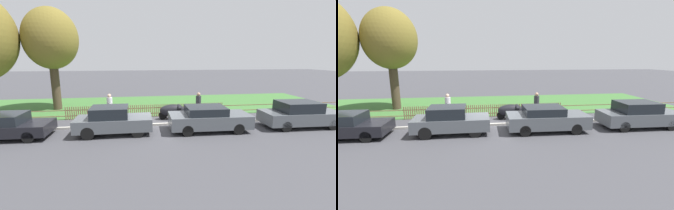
{
  "view_description": "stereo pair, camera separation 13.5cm",
  "coord_description": "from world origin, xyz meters",
  "views": [
    {
      "loc": [
        -0.7,
        -12.94,
        4.03
      ],
      "look_at": [
        1.24,
        0.75,
        1.1
      ],
      "focal_mm": 24.0,
      "sensor_mm": 36.0,
      "label": 1
    },
    {
      "loc": [
        -0.57,
        -12.96,
        4.03
      ],
      "look_at": [
        1.24,
        0.75,
        1.1
      ],
      "focal_mm": 24.0,
      "sensor_mm": 36.0,
      "label": 2
    }
  ],
  "objects": [
    {
      "name": "ground_plane",
      "position": [
        0.0,
        0.0,
        0.0
      ],
      "size": [
        120.0,
        120.0,
        0.0
      ],
      "primitive_type": "plane",
      "color": "#424247"
    },
    {
      "name": "tree_behind_motorcycle",
      "position": [
        -6.93,
        5.54,
        5.34
      ],
      "size": [
        3.93,
        3.93,
        7.68
      ],
      "color": "#473828",
      "rests_on": "ground"
    },
    {
      "name": "kerb_stone",
      "position": [
        0.0,
        0.1,
        0.06
      ],
      "size": [
        32.1,
        0.2,
        0.12
      ],
      "primitive_type": "cube",
      "color": "#B2ADA3",
      "rests_on": "ground"
    },
    {
      "name": "pedestrian_by_lamp",
      "position": [
        3.39,
        1.38,
        0.99
      ],
      "size": [
        0.5,
        0.5,
        1.76
      ],
      "rotation": [
        0.0,
        0.0,
        5.43
      ],
      "color": "black",
      "rests_on": "ground"
    },
    {
      "name": "parked_car_silver_hatchback",
      "position": [
        -7.21,
        -1.05,
        0.65
      ],
      "size": [
        4.07,
        1.9,
        1.28
      ],
      "rotation": [
        0.0,
        0.0,
        -0.03
      ],
      "color": "black",
      "rests_on": "ground"
    },
    {
      "name": "grass_strip",
      "position": [
        0.0,
        6.35,
        0.01
      ],
      "size": [
        32.1,
        8.38,
        0.01
      ],
      "primitive_type": "cube",
      "color": "#3D7033",
      "rests_on": "ground"
    },
    {
      "name": "pedestrian_near_fence",
      "position": [
        -2.44,
        1.55,
        1.0
      ],
      "size": [
        0.44,
        0.44,
        1.77
      ],
      "rotation": [
        0.0,
        0.0,
        4.45
      ],
      "color": "slate",
      "rests_on": "ground"
    },
    {
      "name": "parked_car_navy_estate",
      "position": [
        3.23,
        -1.29,
        0.72
      ],
      "size": [
        4.51,
        1.98,
        1.39
      ],
      "rotation": [
        0.0,
        0.0,
        -0.03
      ],
      "color": "#51565B",
      "rests_on": "ground"
    },
    {
      "name": "parked_car_red_compact",
      "position": [
        8.79,
        -1.35,
        0.76
      ],
      "size": [
        4.61,
        1.94,
        1.53
      ],
      "rotation": [
        0.0,
        0.0,
        -0.03
      ],
      "color": "#51565B",
      "rests_on": "ground"
    },
    {
      "name": "covered_motorcycle",
      "position": [
        1.67,
        1.3,
        0.62
      ],
      "size": [
        1.86,
        0.88,
        1.01
      ],
      "rotation": [
        0.0,
        0.0,
        -0.04
      ],
      "color": "black",
      "rests_on": "ground"
    },
    {
      "name": "parked_car_black_saloon",
      "position": [
        -1.99,
        -1.13,
        0.76
      ],
      "size": [
        3.99,
        1.68,
        1.5
      ],
      "rotation": [
        0.0,
        0.0,
        0.0
      ],
      "color": "#51565B",
      "rests_on": "ground"
    },
    {
      "name": "park_fence",
      "position": [
        0.0,
        2.17,
        0.43
      ],
      "size": [
        32.1,
        0.05,
        0.87
      ],
      "color": "olive",
      "rests_on": "ground"
    }
  ]
}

